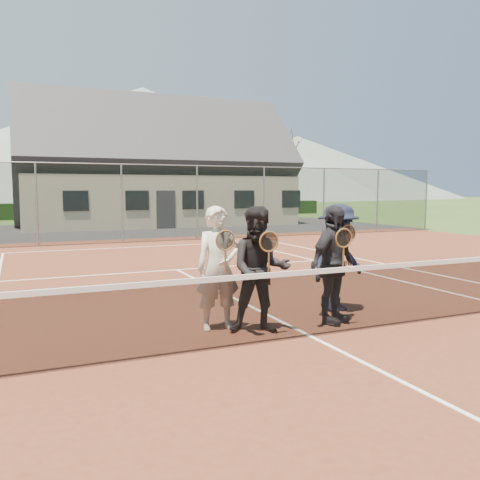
{
  "coord_description": "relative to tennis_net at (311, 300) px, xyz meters",
  "views": [
    {
      "loc": [
        -3.67,
        -5.88,
        2.06
      ],
      "look_at": [
        -0.41,
        1.5,
        1.25
      ],
      "focal_mm": 38.0,
      "sensor_mm": 36.0,
      "label": 1
    }
  ],
  "objects": [
    {
      "name": "hill_east",
      "position": [
        55.0,
        95.0,
        6.46
      ],
      "size": [
        90.0,
        90.0,
        14.0
      ],
      "primitive_type": "cone",
      "color": "#53645A",
      "rests_on": "ground"
    },
    {
      "name": "player_c",
      "position": [
        0.69,
        0.51,
        0.38
      ],
      "size": [
        1.14,
        0.83,
        1.8
      ],
      "color": "black",
      "rests_on": "court_surface"
    },
    {
      "name": "tree_c",
      "position": [
        2.0,
        33.0,
        5.25
      ],
      "size": [
        3.2,
        3.2,
        7.77
      ],
      "color": "#392714",
      "rests_on": "ground"
    },
    {
      "name": "clubhouse",
      "position": [
        4.0,
        24.0,
        3.45
      ],
      "size": [
        15.6,
        8.2,
        7.7
      ],
      "color": "beige",
      "rests_on": "ground"
    },
    {
      "name": "tennis_net",
      "position": [
        0.0,
        0.0,
        0.0
      ],
      "size": [
        11.68,
        0.08,
        1.1
      ],
      "color": "slate",
      "rests_on": "ground"
    },
    {
      "name": "player_a",
      "position": [
        -1.02,
        0.89,
        0.38
      ],
      "size": [
        0.7,
        0.53,
        1.8
      ],
      "color": "beige",
      "rests_on": "court_surface"
    },
    {
      "name": "tree_d",
      "position": [
        12.0,
        33.0,
        5.25
      ],
      "size": [
        3.2,
        3.2,
        7.77
      ],
      "color": "#322212",
      "rests_on": "ground"
    },
    {
      "name": "hill_centre",
      "position": [
        20.0,
        95.0,
        10.46
      ],
      "size": [
        120.0,
        120.0,
        22.0
      ],
      "primitive_type": "cone",
      "color": "slate",
      "rests_on": "ground"
    },
    {
      "name": "ground",
      "position": [
        0.0,
        20.0,
        -0.54
      ],
      "size": [
        220.0,
        220.0,
        0.0
      ],
      "primitive_type": "plane",
      "color": "#2D481A",
      "rests_on": "ground"
    },
    {
      "name": "player_d",
      "position": [
        1.2,
        1.12,
        0.38
      ],
      "size": [
        1.31,
        1.0,
        1.8
      ],
      "color": "black",
      "rests_on": "court_surface"
    },
    {
      "name": "perimeter_fence",
      "position": [
        0.0,
        13.5,
        0.99
      ],
      "size": [
        30.07,
        0.07,
        3.02
      ],
      "color": "slate",
      "rests_on": "ground"
    },
    {
      "name": "court_markings",
      "position": [
        0.0,
        0.0,
        -0.51
      ],
      "size": [
        11.03,
        23.83,
        0.01
      ],
      "color": "white",
      "rests_on": "court_surface"
    },
    {
      "name": "court_surface",
      "position": [
        0.0,
        0.0,
        -0.53
      ],
      "size": [
        30.0,
        30.0,
        0.02
      ],
      "primitive_type": "cube",
      "color": "#562819",
      "rests_on": "ground"
    },
    {
      "name": "player_b",
      "position": [
        -0.54,
        0.5,
        0.38
      ],
      "size": [
        1.07,
        0.97,
        1.8
      ],
      "color": "black",
      "rests_on": "court_surface"
    },
    {
      "name": "tree_e",
      "position": [
        18.0,
        33.0,
        5.25
      ],
      "size": [
        3.2,
        3.2,
        7.77
      ],
      "color": "#392815",
      "rests_on": "ground"
    },
    {
      "name": "hedge_row",
      "position": [
        0.0,
        32.0,
        0.01
      ],
      "size": [
        40.0,
        1.2,
        1.1
      ],
      "primitive_type": "cube",
      "color": "black",
      "rests_on": "ground"
    },
    {
      "name": "tarmac_carpark",
      "position": [
        -4.0,
        20.0,
        -0.53
      ],
      "size": [
        40.0,
        12.0,
        0.01
      ],
      "primitive_type": "cube",
      "color": "black",
      "rests_on": "ground"
    }
  ]
}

